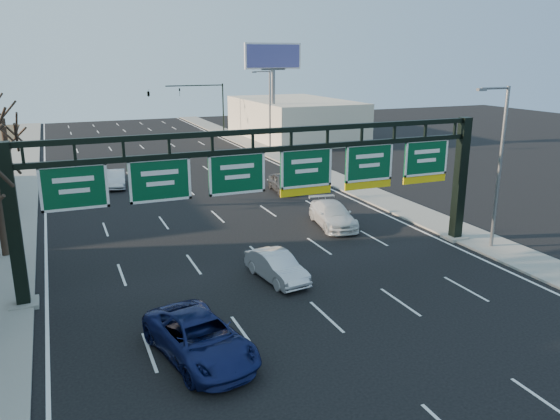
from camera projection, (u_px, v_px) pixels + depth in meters
name	position (u px, v px, depth m)	size (l,w,h in m)	color
ground	(350.00, 339.00, 21.05)	(160.00, 160.00, 0.00)	black
sidewalk_left	(11.00, 230.00, 34.03)	(3.00, 120.00, 0.12)	gray
sidewalk_right	(365.00, 192.00, 43.54)	(3.00, 120.00, 0.12)	gray
lane_markings	(210.00, 209.00, 38.80)	(21.60, 120.00, 0.01)	white
sign_gantry	(275.00, 179.00, 26.95)	(24.60, 1.20, 7.20)	black
building_right_distant	(294.00, 119.00, 72.18)	(12.00, 20.00, 5.00)	beige
tree_far	(0.00, 103.00, 36.44)	(3.60, 3.60, 8.86)	black
streetlight_near	(499.00, 160.00, 29.62)	(2.15, 0.22, 9.00)	slate
streetlight_far	(269.00, 107.00, 59.80)	(2.15, 0.22, 9.00)	slate
billboard_right	(273.00, 69.00, 64.08)	(7.00, 0.50, 12.00)	slate
traffic_signal_mast	(177.00, 96.00, 70.48)	(10.16, 0.54, 7.00)	black
car_blue_suv	(200.00, 338.00, 19.54)	(2.54, 5.51, 1.53)	#111A4E
car_silver_sedan	(277.00, 266.00, 26.42)	(1.44, 4.14, 1.36)	silver
car_white_wagon	(333.00, 215.00, 34.84)	(2.08, 5.11, 1.48)	white
car_grey_far	(283.00, 183.00, 43.74)	(1.68, 4.18, 1.42)	#424447
car_silver_distant	(116.00, 179.00, 45.19)	(1.46, 4.20, 1.38)	silver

